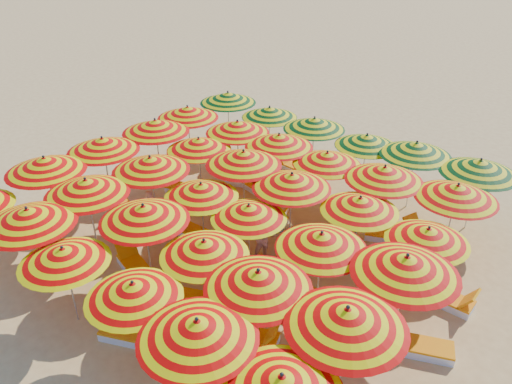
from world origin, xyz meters
TOP-DOWN VIEW (x-y plane):
  - ground at (0.00, 0.00)m, footprint 120.00×120.00m
  - umbrella_1 at (-3.01, -4.97)m, footprint 2.99×2.99m
  - umbrella_2 at (-1.17, -5.19)m, footprint 2.17×2.17m
  - umbrella_3 at (1.05, -4.96)m, footprint 2.24×2.24m
  - umbrella_4 at (3.06, -5.06)m, footprint 2.82×2.82m
  - umbrella_5 at (4.95, -4.98)m, footprint 2.90×2.90m
  - umbrella_6 at (-5.34, -3.10)m, footprint 3.13×3.13m
  - umbrella_7 at (-3.20, -3.12)m, footprint 2.49×2.49m
  - umbrella_8 at (-0.89, -3.01)m, footprint 2.76×2.76m
  - umbrella_9 at (1.20, -2.95)m, footprint 2.61×2.61m
  - umbrella_10 at (3.06, -3.24)m, footprint 2.67×2.67m
  - umbrella_11 at (5.11, -3.12)m, footprint 2.66×2.66m
  - umbrella_12 at (-5.27, -1.05)m, footprint 3.17×3.17m
  - umbrella_13 at (-2.90, -1.04)m, footprint 2.59×2.59m
  - umbrella_14 at (-0.84, -0.97)m, footprint 2.75×2.75m
  - umbrella_15 at (0.90, -0.94)m, footprint 2.61×2.61m
  - umbrella_16 at (3.26, -1.07)m, footprint 2.65×2.65m
  - umbrella_17 at (5.30, -0.89)m, footprint 2.42×2.42m
  - umbrella_18 at (-5.11, 1.10)m, footprint 3.16×3.16m
  - umbrella_19 at (-3.07, 1.22)m, footprint 2.51×2.51m
  - umbrella_20 at (-0.94, 1.04)m, footprint 3.06×3.06m
  - umbrella_21 at (1.03, 0.87)m, footprint 3.02×3.02m
  - umbrella_22 at (3.09, 1.18)m, footprint 2.21×2.21m
  - umbrella_23 at (5.09, 0.97)m, footprint 2.55×2.55m
  - umbrella_24 at (-5.32, 2.90)m, footprint 2.82×2.82m
  - umbrella_25 at (-2.90, 3.04)m, footprint 2.36×2.36m
  - umbrella_26 at (-0.98, 2.96)m, footprint 2.95×2.95m
  - umbrella_27 at (0.92, 2.98)m, footprint 2.83×2.83m
  - umbrella_28 at (2.92, 2.95)m, footprint 2.41×2.41m
  - umbrella_29 at (4.98, 3.24)m, footprint 2.98×2.98m
  - umbrella_30 at (-5.30, 5.23)m, footprint 3.09×3.09m
  - umbrella_31 at (-3.11, 5.22)m, footprint 2.53×2.53m
  - umbrella_32 at (-0.94, 5.11)m, footprint 2.34×2.34m
  - umbrella_33 at (1.21, 5.11)m, footprint 2.58×2.58m
  - umbrella_34 at (2.94, 5.20)m, footprint 2.81×2.81m
  - umbrella_35 at (4.99, 5.14)m, footprint 2.43×2.43m
  - lounger_0 at (0.55, -4.70)m, footprint 1.82×1.22m
  - lounger_2 at (-1.48, -3.05)m, footprint 1.83×1.05m
  - lounger_3 at (0.69, -2.97)m, footprint 1.82×1.22m
  - lounger_4 at (2.56, -3.12)m, footprint 1.83×1.13m
  - lounger_5 at (-3.50, -1.12)m, footprint 1.82×1.17m
  - lounger_6 at (-1.34, -0.74)m, footprint 1.75×0.63m
  - lounger_7 at (0.31, -1.11)m, footprint 1.83×1.14m
  - lounger_8 at (2.66, -1.00)m, footprint 1.78×0.73m
  - lounger_9 at (5.81, -0.89)m, footprint 1.82×1.21m
  - lounger_10 at (-5.62, 1.05)m, footprint 1.82×1.26m
  - lounger_11 at (-3.67, 1.09)m, footprint 1.83×1.04m
  - lounger_12 at (-0.34, 1.27)m, footprint 1.82×0.97m
  - lounger_13 at (2.59, 1.21)m, footprint 1.82×1.22m
  - lounger_14 at (5.69, 1.18)m, footprint 1.74×0.60m
  - lounger_15 at (-2.39, 2.98)m, footprint 1.83×1.16m
  - lounger_16 at (-1.57, 2.78)m, footprint 1.81×0.90m
  - lounger_17 at (3.51, 3.03)m, footprint 1.82×1.20m
  - lounger_18 at (4.38, 3.40)m, footprint 1.83×1.13m
  - lounger_19 at (-1.54, 5.03)m, footprint 1.79×0.77m
  - beachgoer_b at (0.97, -0.28)m, footprint 0.82×0.89m
  - beachgoer_a at (-2.63, -1.37)m, footprint 0.45×0.61m

SIDE VIEW (x-z plane):
  - ground at x=0.00m, z-range 0.00..0.00m
  - lounger_0 at x=0.55m, z-range -0.19..0.50m
  - lounger_2 at x=-1.48m, z-range -0.19..0.50m
  - lounger_3 at x=0.69m, z-range -0.19..0.50m
  - lounger_4 at x=2.56m, z-range -0.19..0.50m
  - lounger_5 at x=-3.50m, z-range -0.19..0.50m
  - lounger_6 at x=-1.34m, z-range -0.19..0.50m
  - lounger_7 at x=0.31m, z-range -0.19..0.50m
  - lounger_8 at x=2.66m, z-range -0.19..0.50m
  - lounger_9 at x=5.81m, z-range -0.19..0.50m
  - lounger_10 at x=-5.62m, z-range -0.19..0.50m
  - lounger_11 at x=-3.67m, z-range -0.19..0.50m
  - lounger_12 at x=-0.34m, z-range -0.19..0.50m
  - lounger_13 at x=2.59m, z-range -0.19..0.50m
  - lounger_14 at x=5.69m, z-range -0.19..0.50m
  - lounger_15 at x=-2.39m, z-range -0.19..0.50m
  - lounger_16 at x=-1.57m, z-range -0.19..0.50m
  - lounger_17 at x=3.51m, z-range -0.19..0.50m
  - lounger_18 at x=4.38m, z-range -0.19..0.50m
  - lounger_19 at x=-1.54m, z-range -0.19..0.50m
  - beachgoer_b at x=0.97m, z-range 0.00..1.48m
  - beachgoer_a at x=-2.63m, z-range 0.00..1.53m
  - umbrella_15 at x=0.90m, z-range 0.84..3.04m
  - umbrella_23 at x=5.09m, z-range 0.84..3.07m
  - umbrella_3 at x=1.05m, z-range 0.85..3.08m
  - umbrella_2 at x=-1.17m, z-range 0.86..3.11m
  - umbrella_14 at x=-0.84m, z-range 0.87..3.15m
  - umbrella_9 at x=1.20m, z-range 0.87..3.15m
  - umbrella_22 at x=3.09m, z-range 0.87..3.16m
  - umbrella_5 at x=4.95m, z-range 0.88..3.20m
  - umbrella_33 at x=1.21m, z-range 0.89..3.22m
  - umbrella_31 at x=-3.11m, z-range 0.89..3.22m
  - umbrella_19 at x=-3.07m, z-range 0.89..3.24m
  - umbrella_27 at x=0.92m, z-range 0.89..3.25m
  - umbrella_16 at x=3.26m, z-range 0.90..3.28m
  - umbrella_32 at x=-0.94m, z-range 0.93..3.36m
  - umbrella_29 at x=4.98m, z-range 0.93..3.37m
  - umbrella_21 at x=1.03m, z-range 0.94..3.40m
  - umbrella_25 at x=-2.90m, z-range 0.94..3.40m
  - umbrella_4 at x=3.06m, z-range 0.94..3.41m
  - umbrella_26 at x=-0.98m, z-range 0.94..3.42m
  - umbrella_28 at x=2.92m, z-range 0.94..3.42m
  - umbrella_34 at x=2.94m, z-range 0.95..3.44m
  - umbrella_10 at x=3.06m, z-range 0.95..3.44m
  - umbrella_30 at x=-5.30m, z-range 0.95..3.44m
  - umbrella_8 at x=-0.89m, z-range 0.95..3.44m
  - umbrella_35 at x=4.99m, z-range 0.95..3.45m
  - umbrella_24 at x=-5.32m, z-range 0.96..3.47m
  - umbrella_1 at x=-3.01m, z-range 0.96..3.48m
  - umbrella_7 at x=-3.20m, z-range 0.96..3.49m
  - umbrella_12 at x=-5.27m, z-range 0.96..3.50m
  - umbrella_13 at x=-2.90m, z-range 0.97..3.51m
  - umbrella_20 at x=-0.94m, z-range 0.97..3.53m
  - umbrella_17 at x=5.30m, z-range 0.97..3.53m
  - umbrella_11 at x=5.11m, z-range 0.97..3.53m
  - umbrella_6 at x=-5.34m, z-range 0.97..3.54m
  - umbrella_18 at x=-5.11m, z-range 0.97..3.54m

